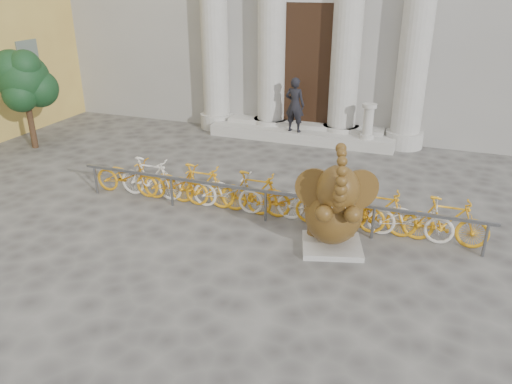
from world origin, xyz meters
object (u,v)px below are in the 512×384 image
(bike_rack, at_px, (269,195))
(elephant_statue, at_px, (334,211))
(pedestrian, at_px, (295,105))
(tree, at_px, (24,80))

(bike_rack, bearing_deg, elephant_statue, -30.69)
(pedestrian, bearing_deg, tree, 31.15)
(bike_rack, distance_m, tree, 8.78)
(pedestrian, bearing_deg, elephant_statue, 119.27)
(bike_rack, distance_m, pedestrian, 5.54)
(tree, xyz_separation_m, pedestrian, (7.40, 3.34, -0.88))
(bike_rack, height_order, pedestrian, pedestrian)
(bike_rack, xyz_separation_m, tree, (-8.39, 2.06, 1.60))
(tree, bearing_deg, bike_rack, -13.78)
(bike_rack, relative_size, tree, 3.06)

